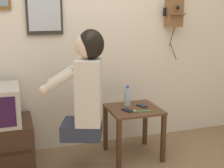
% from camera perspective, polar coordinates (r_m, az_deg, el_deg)
% --- Properties ---
extents(wall_back, '(6.80, 0.05, 2.55)m').
position_cam_1_polar(wall_back, '(3.32, -6.47, 9.74)').
color(wall_back, silver).
rests_on(wall_back, ground_plane).
extents(side_table, '(0.51, 0.49, 0.52)m').
position_cam_1_polar(side_table, '(3.19, 3.94, -6.21)').
color(side_table, '#51331E').
rests_on(side_table, ground_plane).
extents(person, '(0.62, 0.51, 0.99)m').
position_cam_1_polar(person, '(2.81, -4.72, -0.11)').
color(person, '#2D3347').
rests_on(person, ground_plane).
extents(wall_phone_antique, '(0.23, 0.19, 0.78)m').
position_cam_1_polar(wall_phone_antique, '(3.61, 11.28, 13.17)').
color(wall_phone_antique, brown).
extents(cell_phone_held, '(0.11, 0.14, 0.01)m').
position_cam_1_polar(cell_phone_held, '(3.07, 2.84, -4.81)').
color(cell_phone_held, black).
rests_on(cell_phone_held, side_table).
extents(cell_phone_spare, '(0.09, 0.14, 0.01)m').
position_cam_1_polar(cell_phone_spare, '(3.22, 5.50, -3.99)').
color(cell_phone_spare, black).
rests_on(cell_phone_spare, side_table).
extents(water_bottle, '(0.06, 0.06, 0.21)m').
position_cam_1_polar(water_bottle, '(3.22, 2.83, -2.26)').
color(water_bottle, '#ADC6DB').
rests_on(water_bottle, side_table).
extents(toothbrush, '(0.18, 0.03, 0.02)m').
position_cam_1_polar(toothbrush, '(3.05, 5.34, -4.98)').
color(toothbrush, '#4CBF66').
rests_on(toothbrush, side_table).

